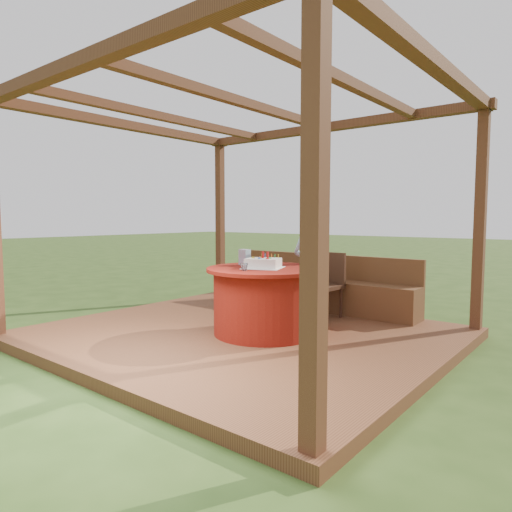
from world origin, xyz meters
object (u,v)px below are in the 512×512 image
Objects in this scene: chair at (327,282)px; birthday_cake at (263,263)px; bench at (318,291)px; table at (265,300)px; drinking_glass at (244,267)px; gift_bag at (245,257)px; elderly_woman at (311,267)px.

chair is 1.59× the size of birthday_cake.
birthday_cake is (0.28, -1.68, 0.56)m from bench.
drinking_glass reaches higher than table.
chair is 1.30m from gift_bag.
bench is 1.67m from table.
bench is at bearing 99.47° from table.
table is at bearing -95.11° from chair.
elderly_woman reaches higher than drinking_glass.
table is 0.44m from birthday_cake.
elderly_woman is (0.03, -0.45, 0.24)m from chair.
elderly_woman reaches higher than gift_bag.
elderly_woman is 0.87m from gift_bag.
birthday_cake is 2.89× the size of gift_bag.
birthday_cake reaches higher than chair.
gift_bag reaches higher than table.
elderly_woman is at bearing -64.84° from bench.
table is at bearing 96.05° from birthday_cake.
table is at bearing -80.53° from bench.
drinking_glass is (0.28, -2.02, 0.55)m from bench.
gift_bag is 2.16× the size of drinking_glass.
drinking_glass is (-0.00, -0.33, -0.02)m from birthday_cake.
birthday_cake is at bearing -83.95° from table.
bench is at bearing 132.47° from chair.
drinking_glass reaches higher than bench.
drinking_glass is (0.00, -0.38, 0.42)m from table.
chair is 9.94× the size of drinking_glass.
gift_bag is (-0.11, -1.55, 0.60)m from bench.
gift_bag is (-0.52, -0.69, 0.15)m from elderly_woman.
chair reaches higher than drinking_glass.
elderly_woman is (0.41, -0.87, 0.45)m from bench.
birthday_cake is at bearing -94.72° from chair.
chair is at bearing -47.53° from bench.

